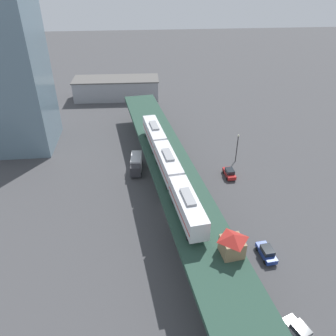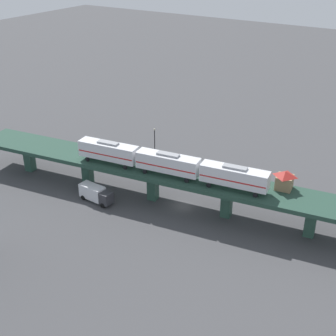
{
  "view_description": "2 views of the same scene",
  "coord_description": "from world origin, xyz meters",
  "px_view_note": "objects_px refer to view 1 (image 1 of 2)",
  "views": [
    {
      "loc": [
        -6.5,
        -47.44,
        39.54
      ],
      "look_at": [
        -1.74,
        2.41,
        8.23
      ],
      "focal_mm": 35.0,
      "sensor_mm": 36.0,
      "label": 1
    },
    {
      "loc": [
        -66.44,
        -38.4,
        47.01
      ],
      "look_at": [
        -1.74,
        2.41,
        8.23
      ],
      "focal_mm": 50.0,
      "sensor_mm": 36.0,
      "label": 2
    }
  ],
  "objects_px": {
    "street_lamp": "(237,146)",
    "street_car_red": "(229,173)",
    "office_tower": "(8,74)",
    "street_car_silver": "(299,331)",
    "street_car_blue": "(267,252)",
    "delivery_truck": "(136,164)",
    "warehouse_building": "(117,88)",
    "subway_train": "(168,163)",
    "signal_hut": "(232,244)"
  },
  "relations": [
    {
      "from": "warehouse_building",
      "to": "office_tower",
      "type": "xyz_separation_m",
      "value": [
        -22.39,
        -32.26,
        14.59
      ]
    },
    {
      "from": "signal_hut",
      "to": "street_car_red",
      "type": "height_order",
      "value": "signal_hut"
    },
    {
      "from": "street_car_silver",
      "to": "office_tower",
      "type": "relative_size",
      "value": 0.13
    },
    {
      "from": "subway_train",
      "to": "street_car_silver",
      "type": "distance_m",
      "value": 32.2
    },
    {
      "from": "street_car_red",
      "to": "office_tower",
      "type": "distance_m",
      "value": 55.15
    },
    {
      "from": "street_lamp",
      "to": "office_tower",
      "type": "distance_m",
      "value": 55.19
    },
    {
      "from": "street_lamp",
      "to": "office_tower",
      "type": "relative_size",
      "value": 0.19
    },
    {
      "from": "street_car_silver",
      "to": "office_tower",
      "type": "distance_m",
      "value": 75.89
    },
    {
      "from": "street_car_silver",
      "to": "delivery_truck",
      "type": "bearing_deg",
      "value": 115.62
    },
    {
      "from": "signal_hut",
      "to": "street_car_blue",
      "type": "distance_m",
      "value": 11.89
    },
    {
      "from": "warehouse_building",
      "to": "street_car_blue",
      "type": "bearing_deg",
      "value": -70.93
    },
    {
      "from": "subway_train",
      "to": "office_tower",
      "type": "height_order",
      "value": "office_tower"
    },
    {
      "from": "subway_train",
      "to": "office_tower",
      "type": "relative_size",
      "value": 1.03
    },
    {
      "from": "signal_hut",
      "to": "warehouse_building",
      "type": "bearing_deg",
      "value": 102.9
    },
    {
      "from": "subway_train",
      "to": "signal_hut",
      "type": "height_order",
      "value": "subway_train"
    },
    {
      "from": "subway_train",
      "to": "street_car_blue",
      "type": "bearing_deg",
      "value": -46.19
    },
    {
      "from": "delivery_truck",
      "to": "street_car_blue",
      "type": "bearing_deg",
      "value": -53.98
    },
    {
      "from": "subway_train",
      "to": "street_car_silver",
      "type": "bearing_deg",
      "value": -63.94
    },
    {
      "from": "street_lamp",
      "to": "street_car_red",
      "type": "bearing_deg",
      "value": -116.62
    },
    {
      "from": "street_lamp",
      "to": "warehouse_building",
      "type": "bearing_deg",
      "value": 122.39
    },
    {
      "from": "street_car_blue",
      "to": "delivery_truck",
      "type": "relative_size",
      "value": 0.62
    },
    {
      "from": "street_car_silver",
      "to": "warehouse_building",
      "type": "bearing_deg",
      "value": 106.08
    },
    {
      "from": "street_car_silver",
      "to": "office_tower",
      "type": "xyz_separation_m",
      "value": [
        -47.93,
        56.32,
        17.06
      ]
    },
    {
      "from": "signal_hut",
      "to": "street_car_blue",
      "type": "height_order",
      "value": "signal_hut"
    },
    {
      "from": "subway_train",
      "to": "signal_hut",
      "type": "distance_m",
      "value": 20.9
    },
    {
      "from": "street_car_blue",
      "to": "signal_hut",
      "type": "bearing_deg",
      "value": -146.79
    },
    {
      "from": "signal_hut",
      "to": "delivery_truck",
      "type": "relative_size",
      "value": 0.49
    },
    {
      "from": "delivery_truck",
      "to": "street_lamp",
      "type": "height_order",
      "value": "street_lamp"
    },
    {
      "from": "subway_train",
      "to": "street_car_silver",
      "type": "xyz_separation_m",
      "value": [
        13.66,
        -27.94,
        -8.33
      ]
    },
    {
      "from": "signal_hut",
      "to": "office_tower",
      "type": "relative_size",
      "value": 0.1
    },
    {
      "from": "street_car_red",
      "to": "street_lamp",
      "type": "relative_size",
      "value": 0.65
    },
    {
      "from": "subway_train",
      "to": "delivery_truck",
      "type": "xyz_separation_m",
      "value": [
        -5.89,
        12.84,
        -7.51
      ]
    },
    {
      "from": "delivery_truck",
      "to": "office_tower",
      "type": "height_order",
      "value": "office_tower"
    },
    {
      "from": "street_car_red",
      "to": "street_car_silver",
      "type": "bearing_deg",
      "value": -90.87
    },
    {
      "from": "street_lamp",
      "to": "signal_hut",
      "type": "bearing_deg",
      "value": -107.39
    },
    {
      "from": "subway_train",
      "to": "street_car_red",
      "type": "bearing_deg",
      "value": 30.46
    },
    {
      "from": "delivery_truck",
      "to": "warehouse_building",
      "type": "relative_size",
      "value": 0.25
    },
    {
      "from": "subway_train",
      "to": "street_lamp",
      "type": "xyz_separation_m",
      "value": [
        17.34,
        14.59,
        -5.16
      ]
    },
    {
      "from": "street_car_blue",
      "to": "street_car_silver",
      "type": "bearing_deg",
      "value": -92.41
    },
    {
      "from": "delivery_truck",
      "to": "street_lamp",
      "type": "relative_size",
      "value": 1.06
    },
    {
      "from": "subway_train",
      "to": "street_car_blue",
      "type": "relative_size",
      "value": 8.16
    },
    {
      "from": "signal_hut",
      "to": "street_car_blue",
      "type": "relative_size",
      "value": 0.8
    },
    {
      "from": "signal_hut",
      "to": "street_car_blue",
      "type": "xyz_separation_m",
      "value": [
        7.66,
        5.01,
        -7.59
      ]
    },
    {
      "from": "signal_hut",
      "to": "street_lamp",
      "type": "xyz_separation_m",
      "value": [
        10.78,
        34.42,
        -4.42
      ]
    },
    {
      "from": "signal_hut",
      "to": "street_lamp",
      "type": "distance_m",
      "value": 36.34
    },
    {
      "from": "street_car_silver",
      "to": "street_car_blue",
      "type": "xyz_separation_m",
      "value": [
        0.55,
        13.12,
        0.0
      ]
    },
    {
      "from": "warehouse_building",
      "to": "signal_hut",
      "type": "bearing_deg",
      "value": -77.1
    },
    {
      "from": "delivery_truck",
      "to": "subway_train",
      "type": "bearing_deg",
      "value": -65.35
    },
    {
      "from": "warehouse_building",
      "to": "office_tower",
      "type": "bearing_deg",
      "value": -124.76
    },
    {
      "from": "subway_train",
      "to": "street_lamp",
      "type": "relative_size",
      "value": 5.37
    }
  ]
}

